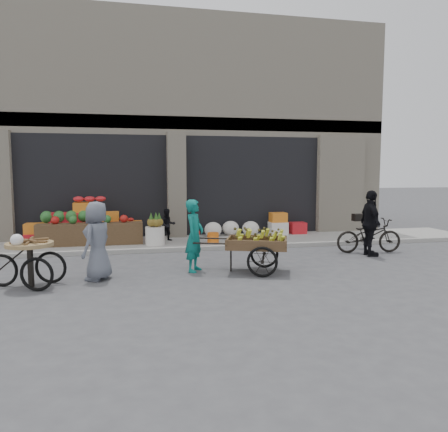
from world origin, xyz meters
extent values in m
plane|color=#424244|center=(0.00, 0.00, 0.00)|extent=(80.00, 80.00, 0.00)
cube|color=gray|center=(0.00, 4.10, 0.06)|extent=(18.00, 2.20, 0.12)
cube|color=beige|center=(0.00, 8.20, 3.50)|extent=(14.00, 6.00, 7.00)
cube|color=gray|center=(0.00, 5.35, 3.60)|extent=(14.00, 0.30, 0.40)
cube|color=black|center=(-2.48, 6.00, 1.67)|extent=(4.40, 1.60, 3.10)
cube|color=black|center=(2.48, 6.00, 1.67)|extent=(4.40, 1.60, 3.10)
cube|color=beige|center=(0.00, 5.15, 1.67)|extent=(0.55, 0.80, 3.22)
cube|color=brown|center=(-2.48, 3.95, 0.42)|extent=(2.80, 0.45, 0.60)
sphere|color=#1E5923|center=(-3.17, 4.45, 0.86)|extent=(0.34, 0.34, 0.34)
cylinder|color=silver|center=(-0.75, 3.60, 0.37)|extent=(0.52, 0.52, 0.50)
cylinder|color=#A5140F|center=(0.35, 3.55, 0.40)|extent=(0.20, 0.20, 0.56)
sphere|color=#A5140F|center=(0.35, 3.55, 0.72)|extent=(0.22, 0.22, 0.22)
cylinder|color=orange|center=(0.85, 3.50, 0.27)|extent=(0.32, 0.32, 0.30)
ellipsoid|color=silver|center=(1.68, 4.70, 0.34)|extent=(1.70, 0.60, 0.44)
imported|color=black|center=(-0.35, 4.20, 0.58)|extent=(0.51, 0.43, 0.93)
cube|color=brown|center=(1.20, 0.40, 0.58)|extent=(1.46, 1.20, 0.11)
torus|color=black|center=(1.18, -0.07, 0.32)|extent=(0.61, 0.27, 0.63)
torus|color=black|center=(1.49, 0.77, 0.32)|extent=(0.61, 0.27, 0.63)
cylinder|color=black|center=(0.69, 0.58, 0.26)|extent=(0.05, 0.05, 0.52)
imported|color=#0E6B61|center=(-0.07, 0.76, 0.77)|extent=(0.59, 0.67, 1.54)
cylinder|color=#9E7F51|center=(-3.22, 0.13, 0.80)|extent=(1.03, 1.03, 0.07)
cube|color=black|center=(-3.22, 0.13, 0.40)|extent=(0.10, 0.10, 0.80)
torus|color=black|center=(-3.05, -0.21, 0.31)|extent=(0.61, 0.22, 0.62)
torus|color=black|center=(-2.90, 0.33, 0.31)|extent=(0.61, 0.22, 0.62)
torus|color=black|center=(-3.75, 0.27, 0.31)|extent=(0.61, 0.22, 0.62)
imported|color=slate|center=(-2.04, 0.44, 0.78)|extent=(0.79, 0.90, 1.55)
imported|color=black|center=(4.70, 1.90, 0.45)|extent=(1.78, 0.80, 0.90)
imported|color=black|center=(4.50, 1.50, 0.83)|extent=(0.52, 1.01, 1.66)
camera|label=1|loc=(-1.39, -8.35, 2.15)|focal=35.00mm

